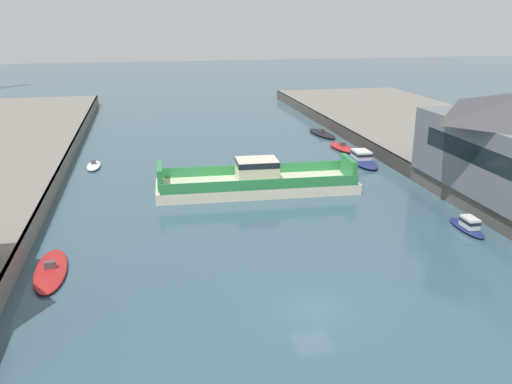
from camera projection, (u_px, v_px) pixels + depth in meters
ground_plane at (314, 309)px, 34.47m from camera, size 400.00×400.00×0.00m
chain_ferry at (257, 182)px, 57.29m from camera, size 21.60×6.82×3.56m
moored_boat_near_left at (51, 270)px, 39.27m from camera, size 2.67×7.68×0.92m
moored_boat_near_right at (468, 225)px, 46.98m from camera, size 1.56×4.99×1.31m
moored_boat_mid_left at (343, 147)px, 75.44m from camera, size 3.14×6.78×1.07m
moored_boat_mid_right at (94, 166)px, 66.60m from camera, size 1.75×4.84×0.94m
moored_boat_far_left at (362, 159)px, 68.49m from camera, size 2.98×7.88×1.56m
moored_boat_far_right at (322, 133)px, 84.58m from camera, size 3.44×8.18×1.03m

